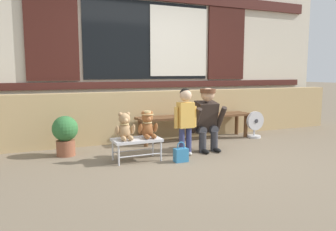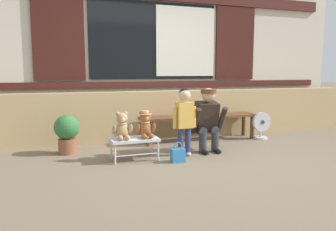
# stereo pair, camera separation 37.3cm
# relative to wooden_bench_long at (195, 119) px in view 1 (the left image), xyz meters

# --- Properties ---
(ground_plane) EXTENTS (60.00, 60.00, 0.00)m
(ground_plane) POSITION_rel_wooden_bench_long_xyz_m (-0.57, -1.06, -0.37)
(ground_plane) COLOR #756651
(brick_low_wall) EXTENTS (7.73, 0.25, 0.85)m
(brick_low_wall) POSITION_rel_wooden_bench_long_xyz_m (-0.57, 0.37, 0.05)
(brick_low_wall) COLOR tan
(brick_low_wall) RESTS_ON ground
(shop_facade) EXTENTS (7.89, 0.26, 3.42)m
(shop_facade) POSITION_rel_wooden_bench_long_xyz_m (-0.56, 0.88, 1.35)
(shop_facade) COLOR beige
(shop_facade) RESTS_ON ground
(wooden_bench_long) EXTENTS (2.10, 0.40, 0.44)m
(wooden_bench_long) POSITION_rel_wooden_bench_long_xyz_m (0.00, 0.00, 0.00)
(wooden_bench_long) COLOR brown
(wooden_bench_long) RESTS_ON ground
(small_display_bench) EXTENTS (0.64, 0.36, 0.30)m
(small_display_bench) POSITION_rel_wooden_bench_long_xyz_m (-1.37, -0.88, -0.11)
(small_display_bench) COLOR silver
(small_display_bench) RESTS_ON ground
(teddy_bear_plain) EXTENTS (0.28, 0.26, 0.36)m
(teddy_bear_plain) POSITION_rel_wooden_bench_long_xyz_m (-1.53, -0.88, 0.09)
(teddy_bear_plain) COLOR tan
(teddy_bear_plain) RESTS_ON small_display_bench
(teddy_bear_with_hat) EXTENTS (0.28, 0.27, 0.36)m
(teddy_bear_with_hat) POSITION_rel_wooden_bench_long_xyz_m (-1.21, -0.88, 0.10)
(teddy_bear_with_hat) COLOR #93562D
(teddy_bear_with_hat) RESTS_ON small_display_bench
(child_standing) EXTENTS (0.35, 0.18, 0.96)m
(child_standing) POSITION_rel_wooden_bench_long_xyz_m (-0.65, -0.89, 0.22)
(child_standing) COLOR navy
(child_standing) RESTS_ON ground
(adult_crouching) EXTENTS (0.50, 0.49, 0.95)m
(adult_crouching) POSITION_rel_wooden_bench_long_xyz_m (-0.22, -0.75, 0.11)
(adult_crouching) COLOR #333338
(adult_crouching) RESTS_ON ground
(handbag_on_ground) EXTENTS (0.18, 0.11, 0.27)m
(handbag_on_ground) POSITION_rel_wooden_bench_long_xyz_m (-0.86, -1.18, -0.28)
(handbag_on_ground) COLOR teal
(handbag_on_ground) RESTS_ON ground
(potted_plant) EXTENTS (0.36, 0.36, 0.57)m
(potted_plant) POSITION_rel_wooden_bench_long_xyz_m (-2.21, -0.22, -0.05)
(potted_plant) COLOR brown
(potted_plant) RESTS_ON ground
(floor_fan) EXTENTS (0.34, 0.24, 0.48)m
(floor_fan) POSITION_rel_wooden_bench_long_xyz_m (1.08, -0.27, -0.13)
(floor_fan) COLOR silver
(floor_fan) RESTS_ON ground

